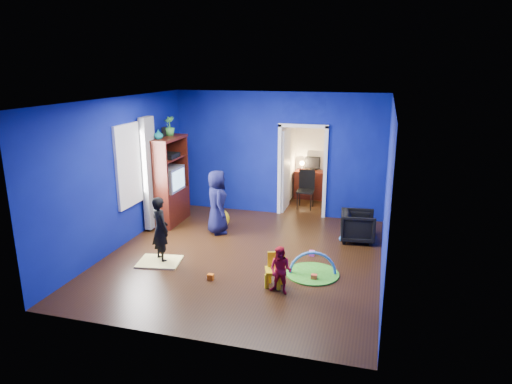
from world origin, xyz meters
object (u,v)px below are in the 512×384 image
(kid_chair, at_px, (274,272))
(tv_armoire, at_px, (168,180))
(vase, at_px, (159,134))
(child_black, at_px, (160,229))
(toddler_red, at_px, (281,270))
(play_mat, at_px, (312,274))
(armchair, at_px, (358,226))
(study_desk, at_px, (311,184))
(child_navy, at_px, (217,202))
(crt_tv, at_px, (169,179))
(hopper_ball, at_px, (219,219))
(folding_chair, at_px, (305,190))

(kid_chair, bearing_deg, tv_armoire, 122.85)
(vase, bearing_deg, child_black, -64.24)
(toddler_red, relative_size, play_mat, 0.85)
(child_black, bearing_deg, armchair, -112.04)
(study_desk, bearing_deg, child_navy, -115.36)
(armchair, xyz_separation_m, play_mat, (-0.64, -1.81, -0.30))
(play_mat, distance_m, study_desk, 4.74)
(tv_armoire, xyz_separation_m, crt_tv, (0.04, 0.00, 0.04))
(armchair, bearing_deg, hopper_ball, 85.82)
(hopper_ball, xyz_separation_m, study_desk, (1.56, 2.94, 0.15))
(child_black, bearing_deg, folding_chair, -79.51)
(hopper_ball, height_order, play_mat, hopper_ball)
(toddler_red, relative_size, folding_chair, 0.84)
(tv_armoire, bearing_deg, vase, -90.00)
(play_mat, bearing_deg, crt_tv, 152.64)
(child_black, height_order, kid_chair, child_black)
(armchair, distance_m, crt_tv, 4.25)
(vase, height_order, kid_chair, vase)
(armchair, relative_size, vase, 3.40)
(child_navy, relative_size, kid_chair, 2.74)
(play_mat, xyz_separation_m, study_desk, (-0.77, 4.66, 0.36))
(child_navy, height_order, study_desk, child_navy)
(crt_tv, xyz_separation_m, kid_chair, (3.01, -2.43, -0.77))
(folding_chair, bearing_deg, kid_chair, -86.97)
(tv_armoire, bearing_deg, kid_chair, -38.60)
(hopper_ball, height_order, kid_chair, kid_chair)
(armchair, bearing_deg, child_navy, 90.73)
(vase, relative_size, hopper_ball, 0.45)
(hopper_ball, distance_m, kid_chair, 2.93)
(kid_chair, distance_m, folding_chair, 4.31)
(child_black, relative_size, crt_tv, 1.74)
(child_black, bearing_deg, study_desk, -74.67)
(child_navy, height_order, tv_armoire, tv_armoire)
(child_navy, distance_m, hopper_ball, 0.53)
(kid_chair, bearing_deg, vase, 126.46)
(armchair, height_order, child_navy, child_navy)
(toddler_red, xyz_separation_m, vase, (-3.20, 2.33, 1.67))
(hopper_ball, xyz_separation_m, kid_chair, (1.79, -2.32, 0.03))
(armchair, bearing_deg, vase, 87.92)
(child_black, distance_m, study_desk, 5.23)
(toddler_red, height_order, crt_tv, crt_tv)
(tv_armoire, bearing_deg, folding_chair, 33.50)
(armchair, xyz_separation_m, folding_chair, (-1.41, 1.89, 0.15))
(kid_chair, height_order, study_desk, study_desk)
(crt_tv, bearing_deg, hopper_ball, -5.10)
(play_mat, bearing_deg, vase, 156.83)
(toddler_red, xyz_separation_m, tv_armoire, (-3.20, 2.63, 0.59))
(armchair, relative_size, child_black, 0.56)
(tv_armoire, relative_size, play_mat, 2.15)
(hopper_ball, bearing_deg, child_navy, -78.69)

